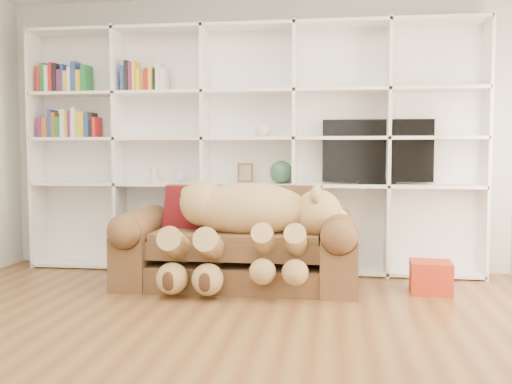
# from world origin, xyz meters

# --- Properties ---
(floor) EXTENTS (5.00, 5.00, 0.00)m
(floor) POSITION_xyz_m (0.00, 0.00, 0.00)
(floor) COLOR brown
(floor) RESTS_ON ground
(wall_back) EXTENTS (5.00, 0.02, 2.70)m
(wall_back) POSITION_xyz_m (0.00, 2.50, 1.35)
(wall_back) COLOR silver
(wall_back) RESTS_ON floor
(bookshelf) EXTENTS (4.43, 0.35, 2.40)m
(bookshelf) POSITION_xyz_m (-0.24, 2.36, 1.31)
(bookshelf) COLOR white
(bookshelf) RESTS_ON floor
(sofa) EXTENTS (2.05, 0.88, 0.86)m
(sofa) POSITION_xyz_m (-0.01, 1.71, 0.32)
(sofa) COLOR brown
(sofa) RESTS_ON floor
(teddy_bear) EXTENTS (1.53, 0.84, 0.89)m
(teddy_bear) POSITION_xyz_m (0.10, 1.53, 0.60)
(teddy_bear) COLOR tan
(teddy_bear) RESTS_ON sofa
(throw_pillow) EXTENTS (0.44, 0.29, 0.43)m
(throw_pillow) POSITION_xyz_m (-0.50, 1.85, 0.65)
(throw_pillow) COLOR #5C0F10
(throw_pillow) RESTS_ON sofa
(gift_box) EXTENTS (0.35, 0.33, 0.26)m
(gift_box) POSITION_xyz_m (1.62, 1.63, 0.13)
(gift_box) COLOR red
(gift_box) RESTS_ON floor
(tv) EXTENTS (1.04, 0.18, 0.61)m
(tv) POSITION_xyz_m (1.23, 2.35, 1.17)
(tv) COLOR black
(tv) RESTS_ON bookshelf
(picture_frame) EXTENTS (0.15, 0.05, 0.19)m
(picture_frame) POSITION_xyz_m (-0.04, 2.30, 0.97)
(picture_frame) COLOR brown
(picture_frame) RESTS_ON bookshelf
(green_vase) EXTENTS (0.22, 0.22, 0.22)m
(green_vase) POSITION_xyz_m (0.31, 2.30, 0.98)
(green_vase) COLOR #2F5B3E
(green_vase) RESTS_ON bookshelf
(figurine_tall) EXTENTS (0.09, 0.09, 0.15)m
(figurine_tall) POSITION_xyz_m (-0.97, 2.30, 0.94)
(figurine_tall) COLOR beige
(figurine_tall) RESTS_ON bookshelf
(figurine_short) EXTENTS (0.07, 0.07, 0.11)m
(figurine_short) POSITION_xyz_m (-0.74, 2.30, 0.92)
(figurine_short) COLOR beige
(figurine_short) RESTS_ON bookshelf
(snow_globe) EXTENTS (0.11, 0.11, 0.11)m
(snow_globe) POSITION_xyz_m (-0.69, 2.30, 0.92)
(snow_globe) COLOR silver
(snow_globe) RESTS_ON bookshelf
(shelf_vase) EXTENTS (0.20, 0.20, 0.17)m
(shelf_vase) POSITION_xyz_m (0.13, 2.30, 1.40)
(shelf_vase) COLOR beige
(shelf_vase) RESTS_ON bookshelf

